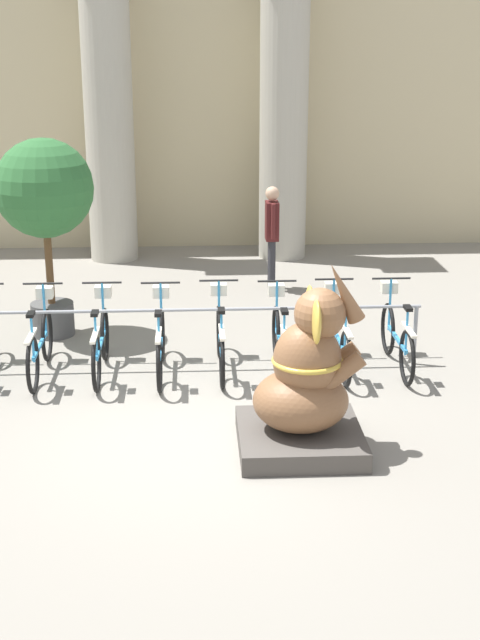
% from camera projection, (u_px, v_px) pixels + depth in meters
% --- Properties ---
extents(ground_plane, '(60.00, 60.00, 0.00)m').
position_uv_depth(ground_plane, '(206.00, 436.00, 9.07)').
color(ground_plane, gray).
extents(building_facade, '(20.00, 0.20, 6.00)m').
position_uv_depth(building_facade, '(196.00, 85.00, 16.31)').
color(building_facade, '#C6B78E').
rests_on(building_facade, ground_plane).
extents(column_left, '(1.06, 1.06, 5.16)m').
position_uv_depth(column_left, '(108.00, 111.00, 15.40)').
color(column_left, '#ADA899').
rests_on(column_left, ground_plane).
extents(column_right, '(1.06, 1.06, 5.16)m').
position_uv_depth(column_right, '(284.00, 110.00, 15.56)').
color(column_right, '#ADA899').
rests_on(column_right, ground_plane).
extents(bike_rack, '(5.61, 0.05, 0.77)m').
position_uv_depth(bike_rack, '(190.00, 319.00, 10.72)').
color(bike_rack, gray).
rests_on(bike_rack, ground_plane).
extents(bicycle_1, '(0.48, 1.72, 1.02)m').
position_uv_depth(bicycle_1, '(40.00, 343.00, 10.60)').
color(bicycle_1, black).
rests_on(bicycle_1, ground_plane).
extents(bicycle_2, '(0.48, 1.72, 1.02)m').
position_uv_depth(bicycle_2, '(101.00, 342.00, 10.64)').
color(bicycle_2, black).
rests_on(bicycle_2, ground_plane).
extents(bicycle_3, '(0.48, 1.72, 1.02)m').
position_uv_depth(bicycle_3, '(161.00, 342.00, 10.64)').
color(bicycle_3, black).
rests_on(bicycle_3, ground_plane).
extents(bicycle_4, '(0.48, 1.72, 1.02)m').
position_uv_depth(bicycle_4, '(220.00, 339.00, 10.74)').
color(bicycle_4, black).
rests_on(bicycle_4, ground_plane).
extents(bicycle_5, '(0.48, 1.72, 1.02)m').
position_uv_depth(bicycle_5, '(280.00, 340.00, 10.71)').
color(bicycle_5, black).
rests_on(bicycle_5, ground_plane).
extents(bicycle_6, '(0.48, 1.72, 1.02)m').
position_uv_depth(bicycle_6, '(338.00, 337.00, 10.80)').
color(bicycle_6, black).
rests_on(bicycle_6, ground_plane).
extents(bicycle_7, '(0.48, 1.72, 1.02)m').
position_uv_depth(bicycle_7, '(397.00, 336.00, 10.83)').
color(bicycle_7, black).
rests_on(bicycle_7, ground_plane).
extents(elephant_statue, '(1.21, 1.21, 1.91)m').
position_uv_depth(elephant_statue, '(305.00, 387.00, 8.64)').
color(elephant_statue, '#4C4742').
rests_on(elephant_statue, ground_plane).
extents(person_pedestrian, '(0.22, 0.47, 1.65)m').
position_uv_depth(person_pedestrian, '(272.00, 229.00, 13.98)').
color(person_pedestrian, '#28282D').
rests_on(person_pedestrian, ground_plane).
extents(potted_tree, '(1.29, 1.29, 2.65)m').
position_uv_depth(potted_tree, '(45.00, 197.00, 11.55)').
color(potted_tree, '#4C4C4C').
rests_on(potted_tree, ground_plane).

